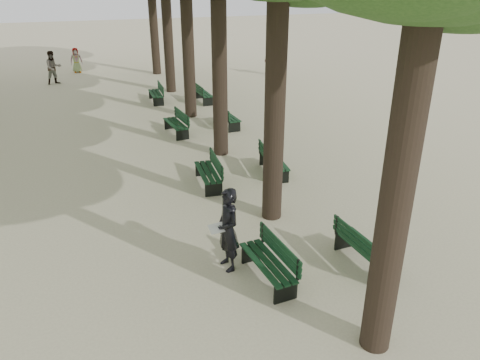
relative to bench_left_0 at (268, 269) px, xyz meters
name	(u,v)px	position (x,y,z in m)	size (l,w,h in m)	color
ground	(257,293)	(-0.37, -0.36, -0.27)	(120.00, 120.00, 0.00)	beige
bench_left_0	(268,269)	(0.00, 0.00, 0.00)	(0.75, 1.85, 0.92)	black
bench_left_1	(208,177)	(0.00, 5.10, 0.00)	(0.66, 1.83, 0.92)	black
bench_left_2	(176,128)	(0.00, 10.29, 0.00)	(0.79, 1.86, 0.92)	black
bench_left_3	(156,97)	(0.00, 15.58, 0.00)	(0.58, 1.80, 0.92)	black
bench_right_0	(365,255)	(2.27, -0.16, 0.00)	(0.71, 1.84, 0.92)	black
bench_right_1	(274,166)	(2.27, 5.33, 0.00)	(0.72, 1.84, 0.92)	black
bench_right_2	(228,120)	(2.27, 10.60, 0.00)	(0.72, 1.84, 0.92)	black
bench_right_3	(203,97)	(2.27, 14.86, 0.00)	(0.68, 1.83, 0.92)	black
man_with_map	(228,230)	(-0.67, 0.72, 0.69)	(0.69, 0.82, 1.93)	black
pedestrian_c	(272,60)	(8.02, 20.09, 0.66)	(1.09, 0.37, 1.86)	#262628
pedestrian_a	(53,68)	(-4.97, 21.52, 0.67)	(0.92, 0.38, 1.89)	#262628
pedestrian_d	(76,60)	(-3.71, 24.64, 0.51)	(0.76, 0.31, 1.56)	#262628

